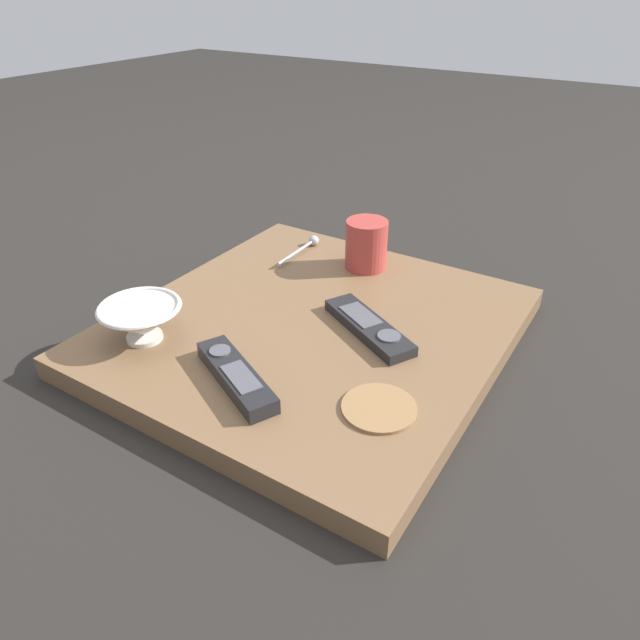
{
  "coord_description": "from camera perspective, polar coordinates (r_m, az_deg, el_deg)",
  "views": [
    {
      "loc": [
        -0.46,
        0.7,
        0.55
      ],
      "look_at": [
        -0.03,
        0.02,
        0.06
      ],
      "focal_mm": 32.3,
      "sensor_mm": 36.0,
      "label": 1
    }
  ],
  "objects": [
    {
      "name": "ground_plane",
      "position": [
        1.0,
        -0.73,
        -1.99
      ],
      "size": [
        6.0,
        6.0,
        0.0
      ],
      "primitive_type": "plane",
      "color": "black"
    },
    {
      "name": "cereal_bowl",
      "position": [
        0.96,
        -17.27,
        0.0
      ],
      "size": [
        0.13,
        0.13,
        0.06
      ],
      "color": "beige",
      "rests_on": "table"
    },
    {
      "name": "table",
      "position": [
        0.99,
        -0.74,
        -1.05
      ],
      "size": [
        0.61,
        0.64,
        0.04
      ],
      "color": "brown",
      "rests_on": "ground"
    },
    {
      "name": "tv_remote_near",
      "position": [
        0.95,
        4.84,
        -0.66
      ],
      "size": [
        0.2,
        0.14,
        0.02
      ],
      "color": "black",
      "rests_on": "table"
    },
    {
      "name": "drink_coaster",
      "position": [
        0.8,
        5.87,
        -8.65
      ],
      "size": [
        0.1,
        0.1,
        0.01
      ],
      "color": "olive",
      "rests_on": "table"
    },
    {
      "name": "coffee_mug",
      "position": [
        1.14,
        4.61,
        7.46
      ],
      "size": [
        0.08,
        0.08,
        0.1
      ],
      "color": "#A53833",
      "rests_on": "table"
    },
    {
      "name": "tv_remote_far",
      "position": [
        0.84,
        -8.44,
        -5.45
      ],
      "size": [
        0.19,
        0.12,
        0.03
      ],
      "color": "black",
      "rests_on": "table"
    },
    {
      "name": "teaspoon",
      "position": [
        1.23,
        -1.13,
        7.55
      ],
      "size": [
        0.02,
        0.15,
        0.02
      ],
      "color": "#A3A5B2",
      "rests_on": "table"
    }
  ]
}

